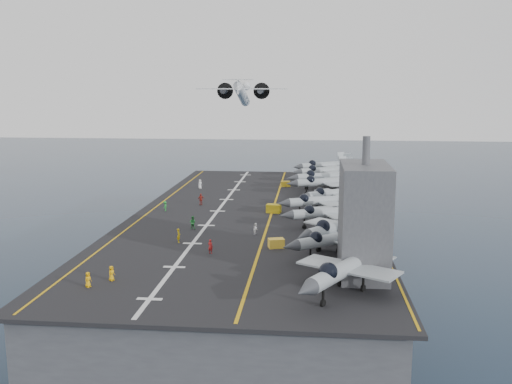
# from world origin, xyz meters

# --- Properties ---
(ground) EXTENTS (500.00, 500.00, 0.00)m
(ground) POSITION_xyz_m (0.00, 0.00, 0.00)
(ground) COLOR #142135
(ground) RESTS_ON ground
(hull) EXTENTS (36.00, 90.00, 10.00)m
(hull) POSITION_xyz_m (0.00, 0.00, 5.00)
(hull) COLOR #56595E
(hull) RESTS_ON ground
(flight_deck) EXTENTS (38.00, 92.00, 0.40)m
(flight_deck) POSITION_xyz_m (0.00, 0.00, 10.20)
(flight_deck) COLOR black
(flight_deck) RESTS_ON hull
(foul_line) EXTENTS (0.35, 90.00, 0.02)m
(foul_line) POSITION_xyz_m (3.00, 0.00, 10.42)
(foul_line) COLOR gold
(foul_line) RESTS_ON flight_deck
(landing_centerline) EXTENTS (0.50, 90.00, 0.02)m
(landing_centerline) POSITION_xyz_m (-6.00, 0.00, 10.42)
(landing_centerline) COLOR silver
(landing_centerline) RESTS_ON flight_deck
(deck_edge_port) EXTENTS (0.25, 90.00, 0.02)m
(deck_edge_port) POSITION_xyz_m (-17.00, 0.00, 10.42)
(deck_edge_port) COLOR gold
(deck_edge_port) RESTS_ON flight_deck
(deck_edge_stbd) EXTENTS (0.25, 90.00, 0.02)m
(deck_edge_stbd) POSITION_xyz_m (18.50, 0.00, 10.42)
(deck_edge_stbd) COLOR gold
(deck_edge_stbd) RESTS_ON flight_deck
(island_superstructure) EXTENTS (5.00, 10.00, 15.00)m
(island_superstructure) POSITION_xyz_m (15.00, -30.00, 17.90)
(island_superstructure) COLOR #56595E
(island_superstructure) RESTS_ON flight_deck
(fighter_jet_0) EXTENTS (16.56, 18.37, 5.32)m
(fighter_jet_0) POSITION_xyz_m (12.71, -36.42, 13.06)
(fighter_jet_0) COLOR gray
(fighter_jet_0) RESTS_ON flight_deck
(fighter_jet_1) EXTENTS (16.11, 15.16, 4.66)m
(fighter_jet_1) POSITION_xyz_m (12.35, -23.96, 12.73)
(fighter_jet_1) COLOR #979EA7
(fighter_jet_1) RESTS_ON flight_deck
(fighter_jet_2) EXTENTS (17.10, 18.05, 5.23)m
(fighter_jet_2) POSITION_xyz_m (12.88, -18.71, 13.01)
(fighter_jet_2) COLOR gray
(fighter_jet_2) RESTS_ON flight_deck
(fighter_jet_3) EXTENTS (15.59, 13.18, 4.60)m
(fighter_jet_3) POSITION_xyz_m (11.81, -9.10, 12.70)
(fighter_jet_3) COLOR gray
(fighter_jet_3) RESTS_ON flight_deck
(fighter_jet_4) EXTENTS (15.83, 13.61, 4.63)m
(fighter_jet_4) POSITION_xyz_m (10.93, -0.47, 12.72)
(fighter_jet_4) COLOR gray
(fighter_jet_4) RESTS_ON flight_deck
(fighter_jet_5) EXTENTS (15.62, 14.83, 4.52)m
(fighter_jet_5) POSITION_xyz_m (13.12, 6.81, 12.66)
(fighter_jet_5) COLOR #91999F
(fighter_jet_5) RESTS_ON flight_deck
(fighter_jet_6) EXTENTS (16.53, 13.82, 4.90)m
(fighter_jet_6) POSITION_xyz_m (12.11, 17.63, 12.85)
(fighter_jet_6) COLOR #9CA5AE
(fighter_jet_6) RESTS_ON flight_deck
(fighter_jet_7) EXTENTS (17.81, 15.31, 5.21)m
(fighter_jet_7) POSITION_xyz_m (12.20, 23.75, 13.01)
(fighter_jet_7) COLOR #9BA2AB
(fighter_jet_7) RESTS_ON flight_deck
(fighter_jet_8) EXTENTS (17.41, 15.62, 5.04)m
(fighter_jet_8) POSITION_xyz_m (12.31, 32.72, 12.92)
(fighter_jet_8) COLOR gray
(fighter_jet_8) RESTS_ON flight_deck
(tow_cart_a) EXTENTS (2.23, 1.77, 1.17)m
(tow_cart_a) POSITION_xyz_m (5.00, -20.82, 10.99)
(tow_cart_a) COLOR yellow
(tow_cart_a) RESTS_ON flight_deck
(tow_cart_b) EXTENTS (2.48, 1.81, 1.37)m
(tow_cart_b) POSITION_xyz_m (3.30, -0.16, 11.09)
(tow_cart_b) COLOR gold
(tow_cart_b) RESTS_ON flight_deck
(tow_cart_c) EXTENTS (2.02, 1.47, 1.12)m
(tow_cart_c) POSITION_xyz_m (4.06, 25.02, 10.96)
(tow_cart_c) COLOR gold
(tow_cart_c) RESTS_ON flight_deck
(crew_0) EXTENTS (0.96, 1.14, 1.61)m
(crew_0) POSITION_xyz_m (-11.47, -35.11, 11.20)
(crew_0) COLOR #F2AC0B
(crew_0) RESTS_ON flight_deck
(crew_1) EXTENTS (0.90, 1.21, 1.85)m
(crew_1) POSITION_xyz_m (-7.91, -19.54, 11.33)
(crew_1) COLOR gold
(crew_1) RESTS_ON flight_deck
(crew_2) EXTENTS (1.27, 0.98, 1.90)m
(crew_2) POSITION_xyz_m (-7.57, -12.27, 11.35)
(crew_2) COLOR green
(crew_2) RESTS_ON flight_deck
(crew_3) EXTENTS (0.74, 1.03, 1.63)m
(crew_3) POSITION_xyz_m (-14.64, -0.60, 11.21)
(crew_3) COLOR green
(crew_3) RESTS_ON flight_deck
(crew_4) EXTENTS (1.45, 1.30, 2.02)m
(crew_4) POSITION_xyz_m (-9.66, 4.71, 11.41)
(crew_4) COLOR maroon
(crew_4) RESTS_ON flight_deck
(crew_5) EXTENTS (1.25, 1.35, 1.87)m
(crew_5) POSITION_xyz_m (-13.00, 20.97, 11.34)
(crew_5) COLOR white
(crew_5) RESTS_ON flight_deck
(crew_6) EXTENTS (1.25, 1.04, 1.77)m
(crew_6) POSITION_xyz_m (-2.87, -24.20, 11.29)
(crew_6) COLOR #B21919
(crew_6) RESTS_ON flight_deck
(crew_7) EXTENTS (0.86, 1.09, 1.60)m
(crew_7) POSITION_xyz_m (1.74, -14.36, 11.20)
(crew_7) COLOR silver
(crew_7) RESTS_ON flight_deck
(transport_plane) EXTENTS (23.74, 16.38, 5.55)m
(transport_plane) POSITION_xyz_m (-8.78, 56.75, 28.83)
(transport_plane) COLOR silver
(fighter_jet_9) EXTENTS (17.41, 15.62, 5.04)m
(fighter_jet_9) POSITION_xyz_m (12.31, 41.22, 12.92)
(fighter_jet_9) COLOR gray
(fighter_jet_9) RESTS_ON flight_deck
(crew_8) EXTENTS (0.96, 1.14, 1.61)m
(crew_8) POSITION_xyz_m (-13.15, -37.30, 11.20)
(crew_8) COLOR #F2AC0B
(crew_8) RESTS_ON flight_deck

